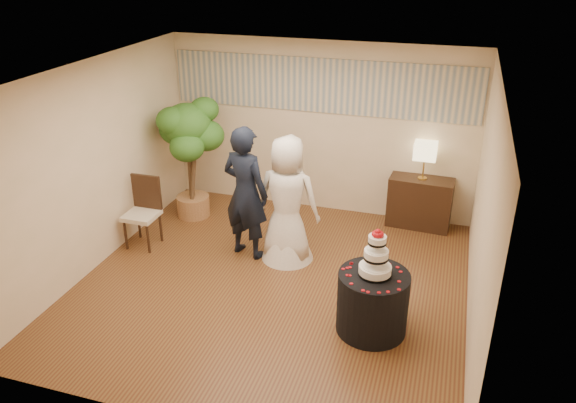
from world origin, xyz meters
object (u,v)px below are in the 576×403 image
(groom, at_px, (246,193))
(cake_table, at_px, (372,302))
(wedding_cake, at_px, (376,252))
(side_chair, at_px, (141,213))
(bride, at_px, (287,200))
(table_lamp, at_px, (424,161))
(ficus_tree, at_px, (190,159))
(console, at_px, (420,202))

(groom, bearing_deg, cake_table, 163.31)
(cake_table, bearing_deg, groom, 148.65)
(wedding_cake, relative_size, side_chair, 0.55)
(groom, relative_size, bride, 1.06)
(table_lamp, height_order, ficus_tree, ficus_tree)
(console, distance_m, ficus_tree, 3.71)
(console, xyz_separation_m, table_lamp, (0.00, 0.00, 0.70))
(wedding_cake, distance_m, console, 2.94)
(ficus_tree, bearing_deg, table_lamp, 11.29)
(console, bearing_deg, groom, -141.16)
(bride, xyz_separation_m, wedding_cake, (1.43, -1.29, 0.13))
(groom, xyz_separation_m, cake_table, (2.02, -1.23, -0.59))
(cake_table, height_order, console, console)
(bride, relative_size, table_lamp, 3.16)
(table_lamp, bearing_deg, cake_table, -95.55)
(console, xyz_separation_m, ficus_tree, (-3.59, -0.72, 0.60))
(table_lamp, bearing_deg, ficus_tree, -168.71)
(bride, relative_size, side_chair, 1.74)
(wedding_cake, height_order, table_lamp, table_lamp)
(groom, xyz_separation_m, wedding_cake, (2.02, -1.23, 0.08))
(ficus_tree, bearing_deg, cake_table, -32.81)
(wedding_cake, bearing_deg, side_chair, 164.33)
(wedding_cake, xyz_separation_m, ficus_tree, (-3.32, 2.14, -0.04))
(table_lamp, distance_m, ficus_tree, 3.67)
(cake_table, relative_size, console, 0.84)
(groom, xyz_separation_m, console, (2.29, 1.63, -0.56))
(console, height_order, table_lamp, table_lamp)
(side_chair, bearing_deg, wedding_cake, -15.50)
(cake_table, distance_m, ficus_tree, 4.00)
(wedding_cake, xyz_separation_m, table_lamp, (0.28, 2.86, 0.06))
(bride, bearing_deg, wedding_cake, 138.88)
(cake_table, height_order, side_chair, side_chair)
(cake_table, relative_size, ficus_tree, 0.41)
(cake_table, bearing_deg, side_chair, 164.33)
(cake_table, xyz_separation_m, wedding_cake, (0.00, 0.00, 0.67))
(groom, relative_size, side_chair, 1.84)
(wedding_cake, bearing_deg, console, 84.45)
(groom, relative_size, console, 1.99)
(groom, relative_size, cake_table, 2.37)
(bride, height_order, console, bride)
(table_lamp, distance_m, side_chair, 4.32)
(bride, xyz_separation_m, table_lamp, (1.70, 1.57, 0.19))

